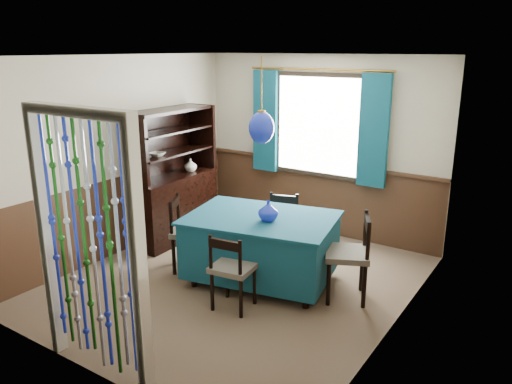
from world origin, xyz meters
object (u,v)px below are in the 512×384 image
Objects in this scene: dining_table at (261,244)px; sideboard at (173,195)px; chair_near at (232,269)px; chair_far at (281,226)px; chair_left at (188,231)px; vase_sideboard at (190,164)px; chair_right at (350,255)px; pendant_lamp at (261,127)px; bowl_shelf at (157,154)px; vase_table at (268,212)px.

sideboard is (-1.76, 0.48, 0.17)m from dining_table.
chair_near is 0.99× the size of chair_far.
chair_left is 1.09m from sideboard.
vase_sideboard is (0.06, 0.32, 0.38)m from sideboard.
pendant_lamp reaches higher than chair_right.
pendant_lamp is at bearing 72.61° from chair_left.
pendant_lamp reaches higher than bowl_shelf.
sideboard is at bearing 163.67° from vase_table.
sideboard is at bearing -11.07° from chair_far.
chair_right is at bearing 71.76° from chair_left.
sideboard reaches higher than chair_near.
chair_far is 0.89m from vase_table.
vase_sideboard reaches higher than dining_table.
vase_sideboard is (-1.80, 1.49, 0.56)m from chair_near.
chair_right is 2.77m from sideboard.
sideboard is 8.75× the size of vase_table.
dining_table is 0.46m from vase_table.
bowl_shelf is at bearing 64.76° from chair_right.
chair_right is at bearing 36.35° from chair_near.
chair_left is 4.06× the size of bowl_shelf.
sideboard is 2.00× the size of pendant_lamp.
vase_sideboard is (-1.70, 0.80, -0.77)m from pendant_lamp.
pendant_lamp reaches higher than vase_sideboard.
bowl_shelf is at bearing 174.53° from pendant_lamp.
bowl_shelf reaches higher than chair_far.
chair_far is (-0.22, 1.34, 0.00)m from chair_near.
bowl_shelf is (-1.70, 0.16, -0.51)m from pendant_lamp.
dining_table is 2.01× the size of pendant_lamp.
chair_near is at bearing 34.66° from chair_left.
chair_near is 1.50m from pendant_lamp.
vase_sideboard reaches higher than vase_table.
bowl_shelf reaches higher than vase_table.
bowl_shelf is at bearing 162.93° from dining_table.
dining_table is 1.84m from sideboard.
bowl_shelf is (-0.79, 0.35, 0.78)m from chair_left.
pendant_lamp is at bearing -5.47° from bowl_shelf.
vase_table reaches higher than chair_right.
vase_table is at bearing 67.23° from chair_left.
chair_far is 1.65m from sideboard.
chair_left is 4.35× the size of vase_table.
bowl_shelf is (-1.84, 0.24, 0.38)m from vase_table.
dining_table is 1.32m from pendant_lamp.
chair_right reaches higher than chair_near.
bowl_shelf reaches higher than vase_sideboard.
vase_table is at bearing 92.82° from chair_far.
dining_table is at bearing -5.47° from bowl_shelf.
dining_table is 9.11× the size of vase_sideboard.
chair_near is at bearing -25.29° from bowl_shelf.
sideboard reaches higher than chair_far.
pendant_lamp is 4.08× the size of bowl_shelf.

